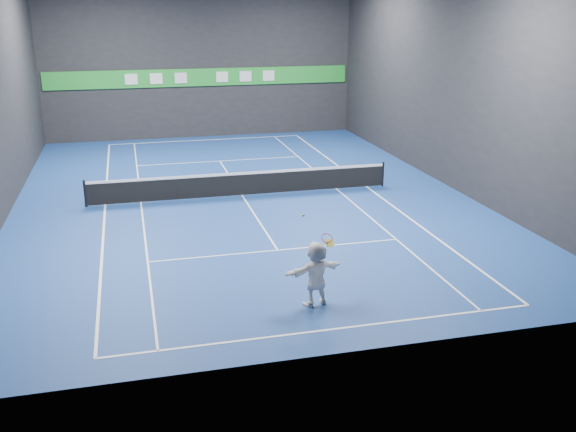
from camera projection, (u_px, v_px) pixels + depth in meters
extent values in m
plane|color=navy|center=(242.00, 196.00, 26.55)|extent=(26.00, 26.00, 0.00)
cube|color=black|center=(201.00, 60.00, 37.11)|extent=(18.00, 0.10, 9.00)
cube|color=black|center=(350.00, 159.00, 13.16)|extent=(18.00, 0.10, 9.00)
cube|color=black|center=(449.00, 80.00, 27.22)|extent=(0.10, 26.00, 9.00)
cube|color=white|center=(329.00, 330.00, 15.60)|extent=(10.98, 0.08, 0.01)
cube|color=white|center=(206.00, 140.00, 37.49)|extent=(10.98, 0.08, 0.01)
cube|color=white|center=(105.00, 205.00, 25.27)|extent=(0.08, 23.78, 0.01)
cube|color=white|center=(367.00, 187.00, 27.82)|extent=(0.08, 23.78, 0.01)
cube|color=white|center=(141.00, 203.00, 25.59)|extent=(0.06, 23.78, 0.01)
cube|color=white|center=(337.00, 189.00, 27.50)|extent=(0.06, 23.78, 0.01)
cube|color=white|center=(278.00, 250.00, 20.65)|extent=(8.23, 0.06, 0.01)
cube|color=white|center=(220.00, 161.00, 32.44)|extent=(8.23, 0.06, 0.01)
cube|color=white|center=(242.00, 196.00, 26.55)|extent=(0.06, 12.80, 0.01)
imported|color=white|center=(316.00, 273.00, 16.67)|extent=(1.70, 0.90, 1.75)
sphere|color=#D3E626|center=(303.00, 216.00, 16.27)|extent=(0.06, 0.06, 0.06)
cylinder|color=black|center=(85.00, 194.00, 24.94)|extent=(0.10, 0.10, 1.07)
cylinder|color=black|center=(383.00, 174.00, 27.82)|extent=(0.10, 0.10, 1.07)
cube|color=black|center=(242.00, 185.00, 26.40)|extent=(12.40, 0.03, 0.86)
cube|color=white|center=(242.00, 174.00, 26.25)|extent=(12.40, 0.04, 0.10)
cube|color=green|center=(201.00, 77.00, 37.37)|extent=(17.64, 0.06, 1.00)
cube|color=silver|center=(131.00, 79.00, 36.38)|extent=(0.70, 0.04, 0.60)
cube|color=white|center=(156.00, 79.00, 36.71)|extent=(0.70, 0.04, 0.60)
cube|color=silver|center=(181.00, 78.00, 37.03)|extent=(0.70, 0.04, 0.60)
cube|color=silver|center=(222.00, 77.00, 37.59)|extent=(0.70, 0.04, 0.60)
cube|color=silver|center=(246.00, 76.00, 37.91)|extent=(0.70, 0.04, 0.60)
cube|color=silver|center=(269.00, 76.00, 38.24)|extent=(0.70, 0.04, 0.60)
torus|color=red|center=(327.00, 238.00, 16.49)|extent=(0.43, 0.37, 0.25)
cylinder|color=#CAD74C|center=(330.00, 243.00, 16.55)|extent=(0.38, 0.30, 0.23)
cylinder|color=#B01712|center=(327.00, 244.00, 16.55)|extent=(0.08, 0.12, 0.18)
cylinder|color=yellow|center=(326.00, 252.00, 16.58)|extent=(0.10, 0.15, 0.26)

